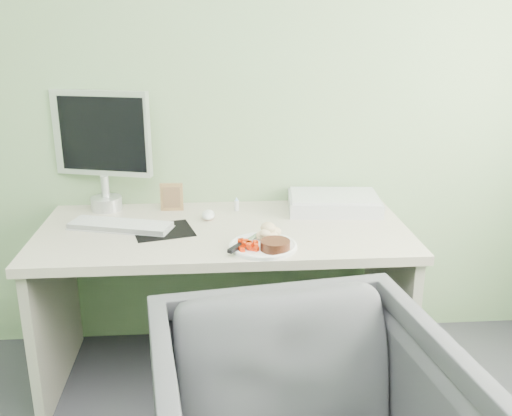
{
  "coord_description": "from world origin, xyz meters",
  "views": [
    {
      "loc": [
        -0.03,
        -0.7,
        1.59
      ],
      "look_at": [
        0.13,
        1.5,
        0.86
      ],
      "focal_mm": 40.0,
      "sensor_mm": 36.0,
      "label": 1
    }
  ],
  "objects": [
    {
      "name": "wall_back",
      "position": [
        0.0,
        2.0,
        1.35
      ],
      "size": [
        3.5,
        0.0,
        3.5
      ],
      "primitive_type": "plane",
      "rotation": [
        1.57,
        0.0,
        0.0
      ],
      "color": "#7BA070",
      "rests_on": "floor"
    },
    {
      "name": "scanner",
      "position": [
        0.53,
        1.83,
        0.76
      ],
      "size": [
        0.45,
        0.32,
        0.07
      ],
      "primitive_type": "cube",
      "rotation": [
        0.0,
        0.0,
        -0.09
      ],
      "color": "#B9BDC1",
      "rests_on": "desk"
    },
    {
      "name": "eyedrop_bottle",
      "position": [
        0.07,
        1.86,
        0.76
      ],
      "size": [
        0.02,
        0.02,
        0.07
      ],
      "color": "white",
      "rests_on": "desk"
    },
    {
      "name": "computer_mouse",
      "position": [
        -0.07,
        1.75,
        0.75
      ],
      "size": [
        0.06,
        0.11,
        0.04
      ],
      "primitive_type": "ellipsoid",
      "rotation": [
        0.0,
        0.0,
        -0.03
      ],
      "color": "white",
      "rests_on": "desk"
    },
    {
      "name": "mousepad",
      "position": [
        -0.26,
        1.61,
        0.73
      ],
      "size": [
        0.29,
        0.27,
        0.0
      ],
      "primitive_type": "cube",
      "rotation": [
        0.0,
        0.0,
        0.26
      ],
      "color": "black",
      "rests_on": "desk"
    },
    {
      "name": "steak",
      "position": [
        0.19,
        1.33,
        0.76
      ],
      "size": [
        0.13,
        0.13,
        0.04
      ],
      "primitive_type": "cylinder",
      "rotation": [
        0.0,
        0.0,
        -0.18
      ],
      "color": "black",
      "rests_on": "plate"
    },
    {
      "name": "keyboard",
      "position": [
        -0.45,
        1.65,
        0.75
      ],
      "size": [
        0.46,
        0.25,
        0.02
      ],
      "primitive_type": "cube",
      "rotation": [
        0.0,
        0.0,
        -0.28
      ],
      "color": "white",
      "rests_on": "desk"
    },
    {
      "name": "photo_frame",
      "position": [
        -0.24,
        1.88,
        0.8
      ],
      "size": [
        0.11,
        0.01,
        0.13
      ],
      "primitive_type": "cube",
      "rotation": [
        0.0,
        0.0,
        -0.02
      ],
      "color": "olive",
      "rests_on": "desk"
    },
    {
      "name": "monitor",
      "position": [
        -0.55,
        1.94,
        1.05
      ],
      "size": [
        0.46,
        0.18,
        0.56
      ],
      "rotation": [
        0.0,
        0.0,
        -0.27
      ],
      "color": "silver",
      "rests_on": "desk"
    },
    {
      "name": "potato_pile",
      "position": [
        0.18,
        1.43,
        0.77
      ],
      "size": [
        0.14,
        0.12,
        0.06
      ],
      "primitive_type": "ellipsoid",
      "rotation": [
        0.0,
        0.0,
        -0.4
      ],
      "color": "tan",
      "rests_on": "plate"
    },
    {
      "name": "carrot_heap",
      "position": [
        0.09,
        1.35,
        0.77
      ],
      "size": [
        0.08,
        0.07,
        0.05
      ],
      "primitive_type": "cube",
      "rotation": [
        0.0,
        0.0,
        0.2
      ],
      "color": "red",
      "rests_on": "plate"
    },
    {
      "name": "steak_knife",
      "position": [
        0.06,
        1.36,
        0.76
      ],
      "size": [
        0.14,
        0.2,
        0.02
      ],
      "rotation": [
        0.0,
        0.0,
        0.98
      ],
      "color": "silver",
      "rests_on": "plate"
    },
    {
      "name": "desk",
      "position": [
        0.0,
        1.62,
        0.55
      ],
      "size": [
        1.6,
        0.75,
        0.73
      ],
      "color": "beige",
      "rests_on": "floor"
    },
    {
      "name": "plate",
      "position": [
        0.15,
        1.38,
        0.74
      ],
      "size": [
        0.27,
        0.27,
        0.01
      ],
      "primitive_type": "cylinder",
      "color": "white",
      "rests_on": "desk"
    }
  ]
}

